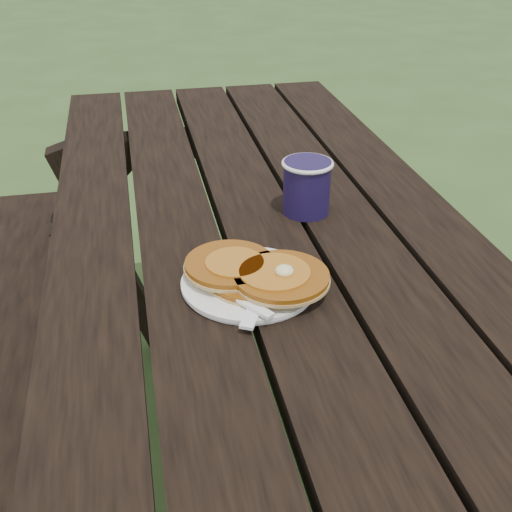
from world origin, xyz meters
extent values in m
plane|color=#2D4B20|center=(0.00, 0.00, 0.00)|extent=(60.00, 60.00, 0.00)
cube|color=black|center=(0.00, 0.00, 0.73)|extent=(0.75, 1.80, 0.04)
cube|color=black|center=(0.55, 0.00, 0.43)|extent=(0.25, 1.80, 0.04)
cylinder|color=white|center=(-0.06, -0.20, 0.76)|extent=(0.22, 0.22, 0.01)
cylinder|color=#8D4C0F|center=(-0.06, -0.20, 0.77)|extent=(0.14, 0.14, 0.01)
cylinder|color=#8D4C0F|center=(-0.09, -0.18, 0.78)|extent=(0.14, 0.14, 0.01)
cylinder|color=#8D4C0F|center=(-0.02, -0.23, 0.78)|extent=(0.14, 0.14, 0.01)
cylinder|color=#9A5916|center=(-0.03, -0.22, 0.79)|extent=(0.11, 0.11, 0.00)
ellipsoid|color=#F4E59E|center=(-0.02, -0.23, 0.79)|extent=(0.03, 0.03, 0.02)
cube|color=white|center=(-0.05, -0.24, 0.76)|extent=(0.10, 0.17, 0.00)
cylinder|color=#181037|center=(0.09, 0.03, 0.80)|extent=(0.09, 0.09, 0.10)
torus|color=white|center=(0.09, 0.03, 0.85)|extent=(0.10, 0.10, 0.01)
cylinder|color=black|center=(0.09, 0.03, 0.85)|extent=(0.08, 0.08, 0.01)
camera|label=1|loc=(-0.22, -1.01, 1.29)|focal=45.00mm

